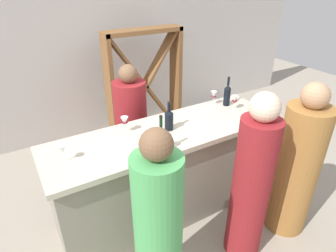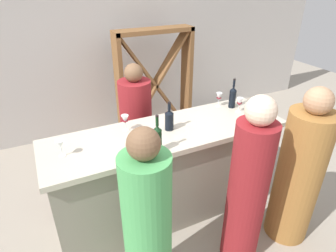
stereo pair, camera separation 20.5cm
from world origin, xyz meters
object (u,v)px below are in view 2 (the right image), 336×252
at_px(wine_glass_near_right, 125,120).
at_px(person_right_guest, 299,175).
at_px(person_server_behind, 137,128).
at_px(wine_glass_far_left, 219,97).
at_px(wine_rack, 155,85).
at_px(wine_bottle_second_left_near_black, 169,119).
at_px(person_left_guest, 148,228).
at_px(wine_bottle_center_near_black, 233,97).
at_px(wine_glass_near_center, 240,103).
at_px(wine_glass_near_left, 60,145).
at_px(wine_bottle_leftmost_dark_green, 157,138).
at_px(person_center_guest, 247,191).

xyz_separation_m(wine_glass_near_right, person_right_guest, (1.30, -0.96, -0.40)).
distance_m(wine_glass_near_right, person_server_behind, 0.78).
relative_size(wine_glass_near_right, wine_glass_far_left, 0.99).
xyz_separation_m(wine_rack, wine_bottle_second_left_near_black, (-0.55, -1.63, 0.29)).
height_order(wine_bottle_second_left_near_black, person_right_guest, person_right_guest).
distance_m(wine_bottle_second_left_near_black, person_right_guest, 1.28).
relative_size(wine_bottle_second_left_near_black, person_left_guest, 0.19).
relative_size(wine_rack, wine_bottle_center_near_black, 4.99).
distance_m(wine_glass_far_left, person_left_guest, 1.67).
bearing_deg(wine_glass_near_center, person_right_guest, -84.62).
xyz_separation_m(wine_rack, wine_glass_near_right, (-0.93, -1.47, 0.29)).
xyz_separation_m(wine_bottle_second_left_near_black, wine_glass_near_right, (-0.38, 0.16, 0.00)).
relative_size(wine_rack, wine_bottle_second_left_near_black, 5.79).
distance_m(wine_bottle_second_left_near_black, person_left_guest, 1.02).
xyz_separation_m(wine_bottle_second_left_near_black, wine_glass_near_left, (-0.98, -0.02, 0.00)).
bearing_deg(wine_bottle_second_left_near_black, wine_rack, 71.25).
distance_m(person_left_guest, person_right_guest, 1.46).
relative_size(wine_glass_near_left, wine_glass_near_center, 0.93).
relative_size(wine_bottle_center_near_black, wine_glass_near_left, 2.23).
height_order(wine_bottle_leftmost_dark_green, wine_bottle_center_near_black, wine_bottle_leftmost_dark_green).
xyz_separation_m(wine_glass_near_center, person_server_behind, (-0.92, 0.70, -0.44)).
bearing_deg(wine_glass_far_left, person_center_guest, -111.00).
distance_m(wine_glass_near_left, person_right_guest, 2.09).
bearing_deg(person_left_guest, wine_glass_far_left, -73.81).
xyz_separation_m(wine_bottle_leftmost_dark_green, wine_glass_near_center, (1.09, 0.33, -0.02)).
height_order(wine_rack, wine_bottle_leftmost_dark_green, wine_rack).
height_order(wine_bottle_leftmost_dark_green, person_right_guest, person_right_guest).
relative_size(person_left_guest, person_server_behind, 1.04).
bearing_deg(wine_glass_near_right, wine_glass_far_left, 4.17).
height_order(wine_bottle_leftmost_dark_green, person_left_guest, person_left_guest).
relative_size(person_left_guest, person_right_guest, 0.98).
bearing_deg(wine_bottle_center_near_black, wine_rack, 101.11).
height_order(wine_bottle_second_left_near_black, wine_glass_near_right, wine_bottle_second_left_near_black).
bearing_deg(wine_glass_near_right, wine_glass_near_left, -162.76).
height_order(wine_glass_near_right, person_left_guest, person_left_guest).
bearing_deg(person_right_guest, wine_glass_near_center, 17.25).
xyz_separation_m(wine_glass_near_left, person_left_guest, (0.44, -0.74, -0.41)).
bearing_deg(person_left_guest, wine_glass_near_right, -32.31).
bearing_deg(person_right_guest, wine_glass_near_right, 65.46).
distance_m(wine_rack, wine_glass_near_center, 1.65).
distance_m(wine_bottle_leftmost_dark_green, wine_glass_far_left, 1.12).
height_order(wine_bottle_center_near_black, wine_glass_near_right, wine_bottle_center_near_black).
distance_m(wine_glass_near_right, wine_glass_far_left, 1.11).
distance_m(wine_bottle_leftmost_dark_green, wine_bottle_second_left_near_black, 0.39).
distance_m(wine_bottle_leftmost_dark_green, wine_glass_near_right, 0.48).
distance_m(wine_bottle_second_left_near_black, person_center_guest, 0.93).
height_order(wine_bottle_leftmost_dark_green, wine_glass_near_center, wine_bottle_leftmost_dark_green).
relative_size(wine_bottle_center_near_black, person_center_guest, 0.21).
height_order(wine_rack, person_left_guest, wine_rack).
bearing_deg(wine_bottle_second_left_near_black, person_left_guest, -125.53).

